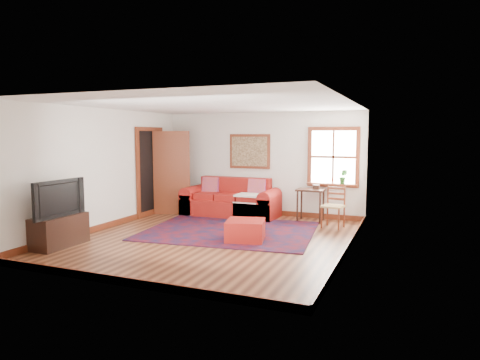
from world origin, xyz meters
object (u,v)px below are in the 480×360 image
at_px(red_leather_sofa, 231,203).
at_px(ladder_back_chair, 334,204).
at_px(red_ottoman, 245,231).
at_px(media_cabinet, 60,231).
at_px(side_table, 311,194).

distance_m(red_leather_sofa, ladder_back_chair, 2.59).
xyz_separation_m(red_ottoman, ladder_back_chair, (1.31, 1.80, 0.30)).
relative_size(red_ottoman, media_cabinet, 0.68).
bearing_deg(side_table, media_cabinet, -132.87).
bearing_deg(red_leather_sofa, red_ottoman, -60.95).
xyz_separation_m(ladder_back_chair, media_cabinet, (-4.20, -3.39, -0.22)).
bearing_deg(side_table, red_leather_sofa, -178.65).
relative_size(red_ottoman, ladder_back_chair, 0.74).
xyz_separation_m(red_leather_sofa, red_ottoman, (1.24, -2.23, -0.11)).
distance_m(ladder_back_chair, media_cabinet, 5.40).
distance_m(red_ottoman, media_cabinet, 3.30).
bearing_deg(red_leather_sofa, side_table, 1.35).
distance_m(red_leather_sofa, red_ottoman, 2.55).
height_order(red_leather_sofa, side_table, red_leather_sofa).
distance_m(red_leather_sofa, side_table, 1.96).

